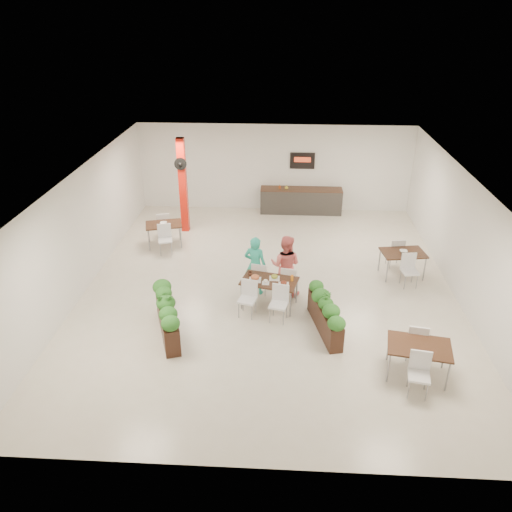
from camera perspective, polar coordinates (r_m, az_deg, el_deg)
The scene contains 12 objects.
ground at distance 13.79m, azimuth 1.47°, elevation -3.67°, with size 12.00×12.00×0.00m, color beige.
room_shell at distance 12.89m, azimuth 1.57°, elevation 4.04°, with size 10.10×12.10×3.22m.
red_column at distance 16.89m, azimuth -8.35°, elevation 8.07°, with size 0.40×0.41×3.20m.
service_counter at distance 18.71m, azimuth 5.16°, elevation 6.38°, with size 3.00×0.64×2.20m.
main_table at distance 12.70m, azimuth 1.49°, elevation -3.24°, with size 1.57×1.86×0.92m.
diner_man at distance 13.19m, azimuth -0.09°, elevation -1.08°, with size 0.60×0.39×1.64m, color #28AE93.
diner_woman at distance 13.16m, azimuth 3.39°, elevation -1.07°, with size 0.82×0.64×1.69m, color #F26E6B.
planter_left at distance 11.94m, azimuth -10.16°, elevation -6.45°, with size 0.98×2.05×1.12m.
planter_right at distance 11.96m, azimuth 7.92°, elevation -6.35°, with size 0.77×1.96×1.05m.
side_table_a at distance 16.22m, azimuth -10.48°, elevation 3.23°, with size 1.28×1.67×0.92m.
side_table_b at distance 14.71m, azimuth 16.43°, elevation 0.00°, with size 1.31×1.67×0.92m.
side_table_c at distance 10.97m, azimuth 18.11°, elevation -10.21°, with size 1.41×1.67×0.92m.
Camera 1 is at (0.33, -11.87, 7.00)m, focal length 35.00 mm.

